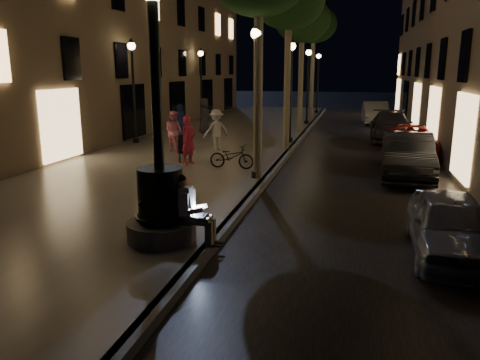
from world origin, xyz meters
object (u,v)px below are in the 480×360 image
(lamp_curb_a, at_px, (257,82))
(car_rear, at_px, (391,126))
(bicycle, at_px, (232,157))
(pedestrian_red, at_px, (189,140))
(lamp_left_b, at_px, (133,78))
(car_second, at_px, (407,156))
(car_front, at_px, (450,225))
(lamp_curb_b, at_px, (291,78))
(stroller, at_px, (185,146))
(pedestrian_pink, at_px, (174,131))
(car_third, at_px, (410,141))
(tree_third, at_px, (302,21))
(car_fifth, at_px, (375,113))
(pedestrian_blue, at_px, (180,123))
(tree_second, at_px, (289,2))
(lamp_curb_d, at_px, (318,75))
(lamp_left_c, at_px, (201,75))
(pedestrian_white, at_px, (216,130))
(tree_far, at_px, (314,25))
(pedestrian_dark, at_px, (204,116))
(fountain_lamppost, at_px, (160,192))
(lamp_curb_c, at_px, (308,76))
(seated_man_laptop, at_px, (190,207))

(lamp_curb_a, xyz_separation_m, car_rear, (4.86, 11.13, -2.51))
(bicycle, bearing_deg, pedestrian_red, 79.33)
(lamp_left_b, height_order, car_second, lamp_left_b)
(car_front, height_order, car_rear, car_rear)
(lamp_curb_b, height_order, stroller, lamp_curb_b)
(pedestrian_pink, bearing_deg, car_third, -142.28)
(tree_third, relative_size, lamp_curb_a, 1.50)
(car_fifth, height_order, pedestrian_blue, pedestrian_blue)
(lamp_curb_b, height_order, lamp_left_b, same)
(tree_second, height_order, car_fifth, tree_second)
(lamp_curb_d, height_order, pedestrian_pink, lamp_curb_d)
(lamp_left_c, xyz_separation_m, pedestrian_red, (4.24, -14.36, -2.15))
(pedestrian_white, height_order, pedestrian_blue, pedestrian_blue)
(pedestrian_blue, bearing_deg, tree_third, 93.08)
(tree_third, bearing_deg, tree_far, 89.24)
(pedestrian_white, bearing_deg, lamp_left_b, -53.08)
(lamp_left_c, bearing_deg, tree_third, -29.40)
(lamp_left_c, distance_m, pedestrian_dark, 6.69)
(fountain_lamppost, height_order, car_second, fountain_lamppost)
(tree_far, bearing_deg, bicycle, -94.11)
(tree_second, height_order, car_front, tree_second)
(lamp_curb_b, relative_size, lamp_curb_c, 1.00)
(tree_third, xyz_separation_m, lamp_curb_b, (0.00, -4.00, -2.90))
(lamp_left_c, relative_size, car_fifth, 1.06)
(bicycle, bearing_deg, pedestrian_blue, 38.79)
(tree_third, distance_m, car_second, 12.26)
(lamp_left_b, bearing_deg, fountain_lamppost, -61.93)
(fountain_lamppost, distance_m, car_third, 13.74)
(car_rear, relative_size, bicycle, 3.13)
(car_front, height_order, pedestrian_dark, pedestrian_dark)
(car_second, bearing_deg, lamp_curb_b, 131.37)
(pedestrian_pink, bearing_deg, fountain_lamppost, 135.10)
(fountain_lamppost, xyz_separation_m, lamp_curb_d, (0.70, 30.00, 2.02))
(car_rear, bearing_deg, tree_far, 125.41)
(fountain_lamppost, height_order, lamp_curb_a, fountain_lamppost)
(lamp_curb_b, height_order, bicycle, lamp_curb_b)
(tree_far, relative_size, car_second, 1.64)
(tree_far, distance_m, car_front, 24.18)
(seated_man_laptop, distance_m, car_front, 5.12)
(seated_man_laptop, bearing_deg, car_rear, 73.89)
(lamp_curb_a, relative_size, car_front, 1.32)
(seated_man_laptop, xyz_separation_m, tree_second, (0.19, 12.00, 5.40))
(lamp_left_b, bearing_deg, pedestrian_white, -15.06)
(fountain_lamppost, bearing_deg, pedestrian_pink, 110.14)
(lamp_curb_c, height_order, lamp_curb_d, same)
(car_second, relative_size, bicycle, 2.87)
(lamp_curb_c, xyz_separation_m, car_rear, (4.86, -4.87, -2.51))
(car_third, bearing_deg, car_rear, 99.67)
(lamp_left_c, relative_size, car_front, 1.32)
(lamp_left_c, height_order, car_second, lamp_left_c)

